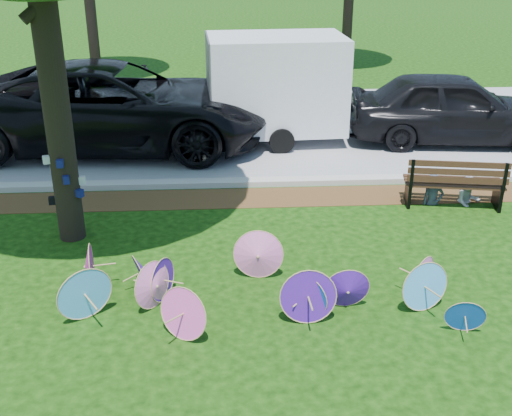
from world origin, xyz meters
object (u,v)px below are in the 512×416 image
at_px(parasol_pile, 249,285).
at_px(dark_pickup, 453,108).
at_px(black_van, 114,106).
at_px(person_right, 471,178).
at_px(cargo_trailer, 276,83).
at_px(person_left, 435,175).
at_px(park_bench, 454,181).

xyz_separation_m(parasol_pile, dark_pickup, (5.37, 7.25, 0.51)).
relative_size(black_van, person_right, 6.90).
distance_m(black_van, cargo_trailer, 3.94).
xyz_separation_m(parasol_pile, person_left, (3.75, 3.45, 0.23)).
xyz_separation_m(person_left, person_right, (0.70, 0.00, -0.06)).
bearing_deg(person_left, cargo_trailer, 117.42).
relative_size(dark_pickup, park_bench, 2.69).
height_order(parasol_pile, person_right, person_right).
height_order(parasol_pile, person_left, person_left).
relative_size(black_van, cargo_trailer, 2.26).
height_order(black_van, cargo_trailer, cargo_trailer).
bearing_deg(person_right, parasol_pile, -146.83).
bearing_deg(person_right, dark_pickup, 71.76).
bearing_deg(parasol_pile, black_van, 111.42).
bearing_deg(person_right, person_left, 175.35).
height_order(dark_pickup, park_bench, dark_pickup).
xyz_separation_m(parasol_pile, person_right, (4.45, 3.45, 0.17)).
xyz_separation_m(dark_pickup, park_bench, (-1.27, -3.85, -0.37)).
bearing_deg(cargo_trailer, person_right, -54.08).
xyz_separation_m(cargo_trailer, park_bench, (3.06, -4.25, -0.94)).
bearing_deg(park_bench, dark_pickup, 81.43).
relative_size(dark_pickup, cargo_trailer, 1.57).
bearing_deg(dark_pickup, person_right, 172.44).
height_order(park_bench, person_left, person_left).
bearing_deg(dark_pickup, black_van, 95.71).
distance_m(dark_pickup, person_left, 4.14).
bearing_deg(black_van, cargo_trailer, -81.69).
xyz_separation_m(park_bench, person_left, (-0.35, 0.05, 0.10)).
distance_m(parasol_pile, black_van, 7.87).
relative_size(parasol_pile, person_right, 5.45).
distance_m(cargo_trailer, person_right, 5.48).
bearing_deg(parasol_pile, cargo_trailer, 82.28).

